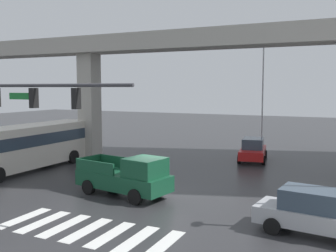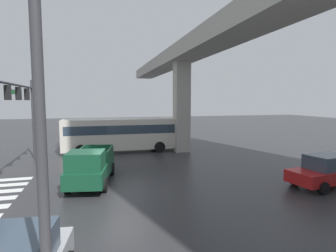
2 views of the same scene
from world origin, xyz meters
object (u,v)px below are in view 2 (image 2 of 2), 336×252
(sedan_red, at_px, (326,171))
(street_lamp_near_corner, at_px, (39,107))
(pickup_truck, at_px, (91,167))
(city_bus, at_px, (125,133))
(traffic_signal_mast, at_px, (19,100))

(sedan_red, height_order, street_lamp_near_corner, street_lamp_near_corner)
(pickup_truck, height_order, sedan_red, pickup_truck)
(pickup_truck, distance_m, street_lamp_near_corner, 11.50)
(sedan_red, distance_m, street_lamp_near_corner, 15.21)
(pickup_truck, distance_m, city_bus, 9.84)
(sedan_red, bearing_deg, street_lamp_near_corner, -59.99)
(street_lamp_near_corner, bearing_deg, sedan_red, 120.01)
(pickup_truck, bearing_deg, sedan_red, 73.98)
(traffic_signal_mast, bearing_deg, sedan_red, 65.19)
(pickup_truck, distance_m, sedan_red, 12.84)
(pickup_truck, xyz_separation_m, street_lamp_near_corner, (10.92, -0.43, 3.57))
(street_lamp_near_corner, bearing_deg, city_bus, 170.88)
(pickup_truck, xyz_separation_m, traffic_signal_mast, (-4.19, -4.39, 3.68))
(pickup_truck, bearing_deg, traffic_signal_mast, -133.68)
(traffic_signal_mast, bearing_deg, pickup_truck, 46.32)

